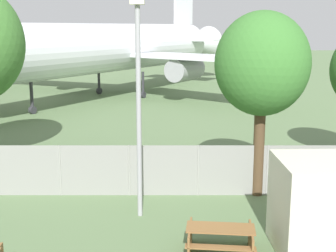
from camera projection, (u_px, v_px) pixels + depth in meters
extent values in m
cylinder|color=gray|center=(59.00, 171.00, 17.21)|extent=(0.07, 0.07, 1.91)
cylinder|color=gray|center=(128.00, 171.00, 17.22)|extent=(0.07, 0.07, 1.91)
cylinder|color=gray|center=(197.00, 171.00, 17.22)|extent=(0.07, 0.07, 1.91)
cylinder|color=gray|center=(266.00, 170.00, 17.23)|extent=(0.07, 0.07, 1.91)
cylinder|color=gray|center=(335.00, 170.00, 17.23)|extent=(0.07, 0.07, 1.91)
cube|color=gray|center=(128.00, 171.00, 17.22)|extent=(56.00, 0.01, 1.91)
cylinder|color=silver|center=(109.00, 48.00, 40.43)|extent=(18.05, 26.19, 4.12)
cone|color=silver|center=(198.00, 42.00, 54.37)|extent=(5.84, 6.33, 3.71)
cube|color=silver|center=(203.00, 57.00, 37.51)|extent=(12.29, 11.03, 0.30)
cylinder|color=#939399|center=(184.00, 69.00, 39.00)|extent=(3.51, 4.14, 1.86)
cube|color=silver|center=(50.00, 52.00, 45.96)|extent=(13.18, 8.58, 0.30)
cylinder|color=#939399|center=(68.00, 63.00, 45.54)|extent=(3.51, 4.14, 1.86)
cube|color=silver|center=(182.00, 40.00, 51.08)|extent=(9.47, 7.51, 0.20)
cylinder|color=#2D2D33|center=(31.00, 98.00, 33.44)|extent=(0.24, 0.24, 2.31)
cylinder|color=#2D2D33|center=(32.00, 110.00, 33.62)|extent=(0.55, 0.63, 0.56)
cylinder|color=#2D2D33|center=(142.00, 85.00, 41.02)|extent=(0.24, 0.24, 2.31)
cylinder|color=#2D2D33|center=(142.00, 95.00, 41.21)|extent=(0.55, 0.63, 0.56)
cylinder|color=#2D2D33|center=(98.00, 82.00, 43.52)|extent=(0.24, 0.24, 2.31)
cylinder|color=#2D2D33|center=(99.00, 91.00, 43.70)|extent=(0.55, 0.63, 0.56)
cube|color=brown|center=(220.00, 228.00, 12.81)|extent=(1.94, 0.95, 0.04)
cube|color=brown|center=(219.00, 230.00, 13.41)|extent=(1.90, 0.47, 0.04)
cube|color=brown|center=(220.00, 248.00, 12.32)|extent=(1.90, 0.47, 0.04)
cube|color=brown|center=(250.00, 242.00, 12.80)|extent=(0.20, 1.40, 0.74)
cube|color=brown|center=(189.00, 239.00, 12.97)|extent=(0.20, 1.40, 0.74)
cylinder|color=#4C3823|center=(258.00, 150.00, 17.14)|extent=(0.40, 0.40, 3.44)
ellipsoid|color=#38702D|center=(261.00, 64.00, 16.49)|extent=(3.37, 3.37, 3.71)
cylinder|color=#99999E|center=(138.00, 115.00, 14.85)|extent=(0.16, 0.16, 6.81)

